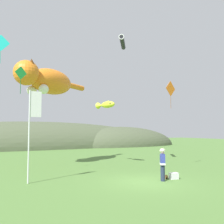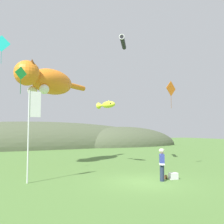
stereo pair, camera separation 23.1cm
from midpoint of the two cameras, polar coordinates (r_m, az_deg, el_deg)
name	(u,v)px [view 1 (the left image)]	position (r m, az deg, el deg)	size (l,w,h in m)	color
ground_plane	(147,182)	(14.14, 7.48, -15.58)	(120.00, 120.00, 0.00)	#517A38
distant_hill_ridge	(57,147)	(42.46, -12.64, -7.85)	(50.57, 13.11, 8.36)	#4C563D
festival_attendant	(163,164)	(14.35, 11.03, -11.50)	(0.44, 0.49, 1.77)	#232D47
kite_spool	(166,177)	(15.17, 11.77, -14.30)	(0.13, 0.23, 0.23)	olive
picnic_cooler	(174,176)	(15.17, 13.49, -14.01)	(0.53, 0.39, 0.36)	white
festival_banner_pole	(32,122)	(14.12, -18.27, -2.16)	(0.66, 0.08, 4.96)	silver
kite_giant_cat	(46,81)	(21.12, -15.07, 6.92)	(7.05, 5.12, 2.46)	orange
kite_fish_windsock	(106,105)	(20.65, -1.70, 1.68)	(1.03, 2.16, 0.64)	yellow
kite_tube_streamer	(123,42)	(21.68, 2.10, 15.61)	(1.83, 2.41, 0.44)	black
kite_diamond_green	(21,73)	(16.80, -20.49, 8.29)	(0.77, 0.38, 1.75)	green
kite_diamond_orange	(171,89)	(19.22, 12.90, 5.17)	(1.14, 0.30, 2.07)	orange
kite_diamond_teal	(1,43)	(20.66, -24.37, 14.13)	(1.22, 0.31, 2.15)	#19BFBF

